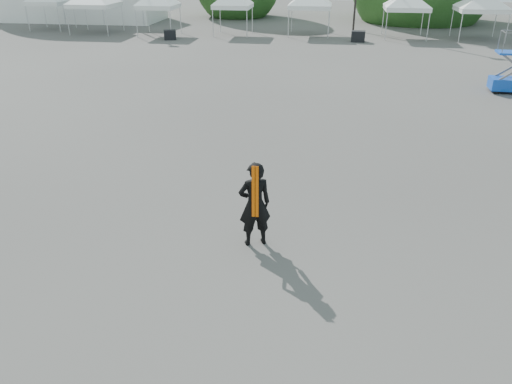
# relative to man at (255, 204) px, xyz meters

# --- Properties ---
(ground) EXTENTS (120.00, 120.00, 0.00)m
(ground) POSITION_rel_man_xyz_m (0.01, 1.71, -0.97)
(ground) COLOR #474442
(ground) RESTS_ON ground
(man) EXTENTS (0.83, 0.70, 1.94)m
(man) POSITION_rel_man_xyz_m (0.00, 0.00, 0.00)
(man) COLOR black
(man) RESTS_ON ground
(crate_west) EXTENTS (1.03, 0.91, 0.67)m
(crate_west) POSITION_rel_man_xyz_m (-10.35, 26.99, -0.64)
(crate_west) COLOR black
(crate_west) RESTS_ON ground
(crate_mid) EXTENTS (1.00, 0.80, 0.74)m
(crate_mid) POSITION_rel_man_xyz_m (3.20, 28.03, -0.60)
(crate_mid) COLOR black
(crate_mid) RESTS_ON ground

